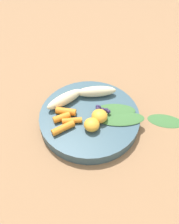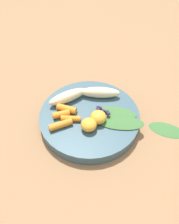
{
  "view_description": "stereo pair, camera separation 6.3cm",
  "coord_description": "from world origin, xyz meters",
  "px_view_note": "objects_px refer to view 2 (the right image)",
  "views": [
    {
      "loc": [
        0.42,
        0.02,
        0.51
      ],
      "look_at": [
        0.0,
        0.0,
        0.04
      ],
      "focal_mm": 37.04,
      "sensor_mm": 36.0,
      "label": 1
    },
    {
      "loc": [
        0.41,
        0.08,
        0.51
      ],
      "look_at": [
        0.0,
        0.0,
        0.04
      ],
      "focal_mm": 37.04,
      "sensor_mm": 36.0,
      "label": 2
    }
  ],
  "objects_px": {
    "banana_peeled_right": "(100,92)",
    "orange_segment_near": "(98,117)",
    "kale_leaf_stray": "(167,130)",
    "bowl": "(90,118)",
    "banana_peeled_left": "(68,97)"
  },
  "relations": [
    {
      "from": "bowl",
      "to": "banana_peeled_right",
      "type": "xyz_separation_m",
      "value": [
        -0.08,
        0.02,
        0.03
      ]
    },
    {
      "from": "bowl",
      "to": "banana_peeled_left",
      "type": "relative_size",
      "value": 2.4
    },
    {
      "from": "bowl",
      "to": "orange_segment_near",
      "type": "relative_size",
      "value": 6.47
    },
    {
      "from": "bowl",
      "to": "kale_leaf_stray",
      "type": "bearing_deg",
      "value": 92.75
    },
    {
      "from": "banana_peeled_right",
      "to": "banana_peeled_left",
      "type": "bearing_deg",
      "value": 13.45
    },
    {
      "from": "orange_segment_near",
      "to": "kale_leaf_stray",
      "type": "bearing_deg",
      "value": 98.71
    },
    {
      "from": "bowl",
      "to": "orange_segment_near",
      "type": "distance_m",
      "value": 0.05
    },
    {
      "from": "banana_peeled_right",
      "to": "kale_leaf_stray",
      "type": "height_order",
      "value": "banana_peeled_right"
    },
    {
      "from": "banana_peeled_left",
      "to": "orange_segment_near",
      "type": "relative_size",
      "value": 2.69
    },
    {
      "from": "banana_peeled_right",
      "to": "orange_segment_near",
      "type": "distance_m",
      "value": 0.09
    },
    {
      "from": "banana_peeled_left",
      "to": "kale_leaf_stray",
      "type": "height_order",
      "value": "banana_peeled_left"
    },
    {
      "from": "kale_leaf_stray",
      "to": "banana_peeled_right",
      "type": "bearing_deg",
      "value": 171.52
    },
    {
      "from": "orange_segment_near",
      "to": "kale_leaf_stray",
      "type": "height_order",
      "value": "orange_segment_near"
    },
    {
      "from": "bowl",
      "to": "banana_peeled_right",
      "type": "bearing_deg",
      "value": 167.48
    },
    {
      "from": "orange_segment_near",
      "to": "bowl",
      "type": "bearing_deg",
      "value": -124.37
    }
  ]
}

